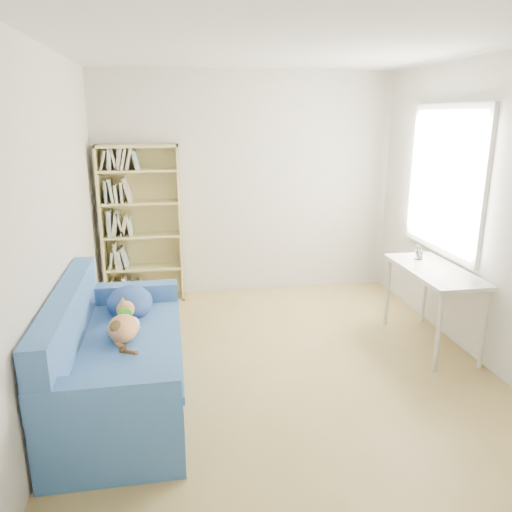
# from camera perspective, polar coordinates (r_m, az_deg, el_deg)

# --- Properties ---
(ground) EXTENTS (4.00, 4.00, 0.00)m
(ground) POSITION_cam_1_polar(r_m,az_deg,el_deg) (4.47, 2.83, -12.31)
(ground) COLOR olive
(ground) RESTS_ON ground
(room_shell) EXTENTS (3.54, 4.04, 2.62)m
(room_shell) POSITION_cam_1_polar(r_m,az_deg,el_deg) (4.02, 4.43, 9.07)
(room_shell) COLOR silver
(room_shell) RESTS_ON ground
(sofa) EXTENTS (0.89, 1.84, 0.91)m
(sofa) POSITION_cam_1_polar(r_m,az_deg,el_deg) (3.94, -15.71, -11.40)
(sofa) COLOR #27508E
(sofa) RESTS_ON ground
(bookshelf) EXTENTS (0.90, 0.28, 1.79)m
(bookshelf) POSITION_cam_1_polar(r_m,az_deg,el_deg) (5.84, -12.89, 2.80)
(bookshelf) COLOR #D2C072
(bookshelf) RESTS_ON ground
(desk) EXTENTS (0.51, 1.12, 0.75)m
(desk) POSITION_cam_1_polar(r_m,az_deg,el_deg) (4.87, 19.70, -2.31)
(desk) COLOR silver
(desk) RESTS_ON ground
(pen_cup) EXTENTS (0.08, 0.08, 0.15)m
(pen_cup) POSITION_cam_1_polar(r_m,az_deg,el_deg) (5.09, 18.12, 0.23)
(pen_cup) COLOR white
(pen_cup) RESTS_ON desk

